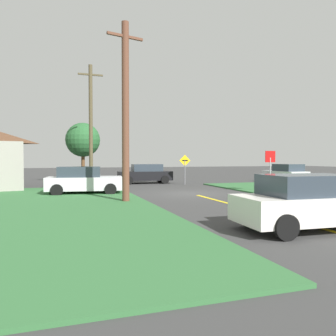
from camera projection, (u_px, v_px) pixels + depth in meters
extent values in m
plane|color=#383838|center=(191.00, 194.00, 19.70)|extent=(120.00, 120.00, 0.00)
cube|color=#316736|center=(5.00, 211.00, 12.95)|extent=(12.00, 20.00, 0.08)
cube|color=yellow|center=(273.00, 215.00, 12.10)|extent=(0.20, 14.00, 0.01)
cylinder|color=#9EA0A8|center=(270.00, 175.00, 20.24)|extent=(0.07, 0.07, 2.14)
cube|color=red|center=(270.00, 157.00, 20.20)|extent=(0.70, 0.05, 0.70)
cube|color=silver|center=(285.00, 175.00, 28.47)|extent=(1.85, 4.08, 0.76)
cube|color=#2D3842|center=(288.00, 168.00, 28.05)|extent=(1.63, 2.25, 0.60)
cylinder|color=black|center=(266.00, 178.00, 29.52)|extent=(0.22, 0.68, 0.68)
cylinder|color=black|center=(283.00, 178.00, 30.08)|extent=(0.22, 0.68, 0.68)
cylinder|color=black|center=(286.00, 180.00, 26.88)|extent=(0.22, 0.68, 0.68)
cylinder|color=black|center=(305.00, 180.00, 27.44)|extent=(0.22, 0.68, 0.68)
cube|color=silver|center=(85.00, 183.00, 19.33)|extent=(4.49, 2.37, 0.76)
cube|color=#2D3842|center=(79.00, 172.00, 19.25)|extent=(2.55, 1.91, 0.60)
cylinder|color=black|center=(110.00, 187.00, 20.51)|extent=(0.70, 0.30, 0.68)
cylinder|color=black|center=(111.00, 189.00, 18.73)|extent=(0.70, 0.30, 0.68)
cylinder|color=black|center=(61.00, 187.00, 19.95)|extent=(0.70, 0.30, 0.68)
cylinder|color=black|center=(57.00, 190.00, 18.17)|extent=(0.70, 0.30, 0.68)
cube|color=white|center=(312.00, 208.00, 9.68)|extent=(4.60, 2.07, 0.76)
cube|color=#2D3842|center=(307.00, 185.00, 9.60)|extent=(2.56, 1.76, 0.60)
cylinder|color=black|center=(332.00, 211.00, 10.98)|extent=(0.69, 0.25, 0.68)
cylinder|color=black|center=(249.00, 215.00, 10.16)|extent=(0.69, 0.25, 0.68)
cylinder|color=black|center=(286.00, 227.00, 8.39)|extent=(0.69, 0.25, 0.68)
cube|color=black|center=(145.00, 176.00, 27.72)|extent=(4.50, 1.86, 0.76)
cube|color=#2D3842|center=(147.00, 168.00, 27.75)|extent=(2.49, 1.59, 0.60)
cylinder|color=black|center=(129.00, 180.00, 26.50)|extent=(0.69, 0.24, 0.68)
cylinder|color=black|center=(126.00, 179.00, 28.11)|extent=(0.69, 0.24, 0.68)
cylinder|color=black|center=(165.00, 180.00, 27.34)|extent=(0.69, 0.24, 0.68)
cylinder|color=black|center=(160.00, 178.00, 28.95)|extent=(0.69, 0.24, 0.68)
cylinder|color=brown|center=(125.00, 113.00, 15.53)|extent=(0.34, 0.34, 8.48)
cube|color=brown|center=(125.00, 36.00, 15.43)|extent=(1.78, 0.54, 0.12)
cylinder|color=brown|center=(91.00, 126.00, 24.28)|extent=(0.28, 0.28, 8.95)
cube|color=brown|center=(90.00, 75.00, 24.17)|extent=(1.80, 0.15, 0.12)
cylinder|color=slate|center=(185.00, 173.00, 26.38)|extent=(0.08, 0.08, 1.93)
cube|color=yellow|center=(185.00, 160.00, 26.35)|extent=(0.90, 0.13, 0.91)
cube|color=black|center=(185.00, 160.00, 26.35)|extent=(0.45, 0.09, 0.10)
cylinder|color=brown|center=(83.00, 168.00, 29.21)|extent=(0.31, 0.31, 2.54)
sphere|color=#26592C|center=(83.00, 140.00, 29.14)|extent=(3.00, 3.00, 3.00)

